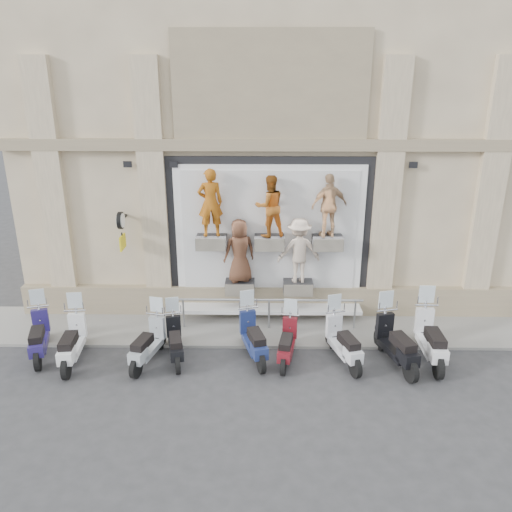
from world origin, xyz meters
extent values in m
plane|color=#303033|center=(0.00, 0.00, 0.00)|extent=(90.00, 90.00, 0.00)
cube|color=gray|center=(0.00, 2.10, 0.04)|extent=(16.00, 2.20, 0.08)
cube|color=black|center=(0.00, 2.96, 2.40)|extent=(5.60, 0.10, 4.30)
cube|color=white|center=(0.00, 2.90, 2.40)|extent=(5.10, 0.06, 3.90)
cube|color=white|center=(0.00, 2.86, 2.40)|extent=(4.70, 0.04, 3.60)
cube|color=white|center=(0.00, 2.55, 0.42)|extent=(5.10, 0.75, 0.10)
cube|color=#28282B|center=(-1.55, 2.59, 2.33)|extent=(0.80, 0.50, 0.35)
imported|color=#BD6314|center=(-1.55, 2.59, 3.40)|extent=(0.73, 0.55, 1.80)
cube|color=#28282B|center=(0.00, 2.59, 2.33)|extent=(0.80, 0.50, 0.35)
imported|color=#975118|center=(0.00, 2.59, 3.31)|extent=(0.94, 0.83, 1.63)
cube|color=#28282B|center=(1.55, 2.59, 2.33)|extent=(0.80, 0.50, 0.35)
imported|color=tan|center=(1.55, 2.59, 3.33)|extent=(1.05, 0.67, 1.67)
cube|color=#28282B|center=(-0.80, 2.59, 1.02)|extent=(0.80, 0.50, 0.35)
imported|color=brown|center=(-0.80, 2.59, 2.07)|extent=(0.99, 0.81, 1.75)
cube|color=#28282B|center=(0.80, 2.59, 1.02)|extent=(0.80, 0.50, 0.35)
imported|color=beige|center=(0.80, 2.59, 2.09)|extent=(1.22, 0.80, 1.79)
cube|color=black|center=(-3.90, 2.72, 2.95)|extent=(0.06, 0.56, 0.06)
cylinder|color=black|center=(-3.90, 2.45, 2.95)|extent=(0.10, 0.46, 0.46)
cube|color=yellow|center=(-3.90, 2.45, 2.35)|extent=(0.04, 0.50, 0.38)
camera|label=1|loc=(-0.17, -10.08, 6.48)|focal=35.00mm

